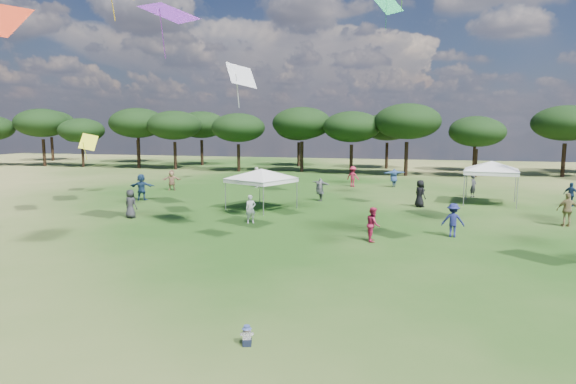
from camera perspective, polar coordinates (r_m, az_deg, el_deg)
name	(u,v)px	position (r m, az deg, el deg)	size (l,w,h in m)	color
tree_line	(400,124)	(55.36, 13.08, 7.84)	(108.78, 17.63, 7.77)	black
tent_left	(261,171)	(30.12, -3.19, 2.54)	(6.20, 6.20, 2.85)	gray
tent_right	(492,163)	(34.77, 23.00, 3.20)	(6.67, 6.67, 3.19)	gray
toddler	(247,336)	(12.00, -4.89, -16.66)	(0.37, 0.40, 0.49)	black
festival_crowd	(320,189)	(33.81, 3.84, 0.40)	(30.32, 21.53, 1.87)	navy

